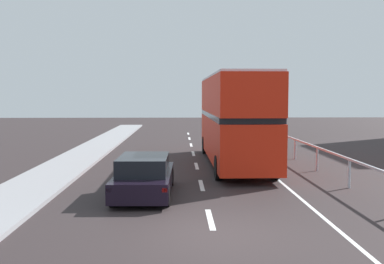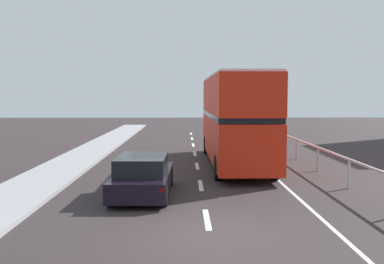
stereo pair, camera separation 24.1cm
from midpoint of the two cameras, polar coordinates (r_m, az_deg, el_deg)
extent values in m
cube|color=#2D2526|center=(11.42, 2.85, -12.94)|extent=(73.48, 120.00, 0.10)
cube|color=silver|center=(12.52, 2.49, -11.11)|extent=(0.16, 2.09, 0.01)
cube|color=silver|center=(17.09, 1.52, -6.83)|extent=(0.16, 2.09, 0.01)
cube|color=silver|center=(21.72, 0.97, -4.37)|extent=(0.16, 2.09, 0.01)
cube|color=silver|center=(26.38, 0.62, -2.78)|extent=(0.16, 2.09, 0.01)
cube|color=silver|center=(31.05, 0.37, -1.66)|extent=(0.16, 2.09, 0.01)
cube|color=silver|center=(35.73, 0.19, -0.84)|extent=(0.16, 2.09, 0.01)
cube|color=silver|center=(40.41, 0.05, -0.21)|extent=(0.16, 2.09, 0.01)
cube|color=silver|center=(20.53, 10.07, -4.97)|extent=(0.12, 46.00, 0.01)
cube|color=#AFB4BE|center=(20.94, 16.18, -1.94)|extent=(0.08, 42.00, 0.08)
cylinder|color=#AFB4BE|center=(17.43, 19.86, -5.10)|extent=(0.10, 0.10, 1.07)
cylinder|color=#AFB4BE|center=(21.00, 16.15, -3.39)|extent=(0.10, 0.10, 1.07)
cylinder|color=#AFB4BE|center=(24.64, 13.54, -2.18)|extent=(0.10, 0.10, 1.07)
cylinder|color=#AFB4BE|center=(28.33, 11.60, -1.28)|extent=(0.10, 0.10, 1.07)
cylinder|color=#AFB4BE|center=(32.05, 10.12, -0.58)|extent=(0.10, 0.10, 1.07)
cylinder|color=#AFB4BE|center=(35.79, 8.94, -0.03)|extent=(0.10, 0.10, 1.07)
cylinder|color=#AFB4BE|center=(39.55, 7.99, 0.42)|extent=(0.10, 0.10, 1.07)
cube|color=red|center=(22.13, 5.78, -0.72)|extent=(2.60, 11.32, 1.99)
cube|color=black|center=(22.06, 5.81, 2.16)|extent=(2.61, 10.87, 0.24)
cube|color=red|center=(22.04, 5.83, 4.71)|extent=(2.60, 11.32, 1.72)
cube|color=silver|center=(22.06, 5.85, 7.08)|extent=(2.55, 11.09, 0.10)
cube|color=black|center=(27.70, 4.32, 0.56)|extent=(2.26, 0.06, 1.39)
cube|color=yellow|center=(27.64, 4.35, 5.59)|extent=(1.51, 0.05, 0.28)
cylinder|color=black|center=(26.32, 2.11, -1.71)|extent=(0.29, 1.00, 1.00)
cylinder|color=black|center=(26.57, 7.09, -1.68)|extent=(0.29, 1.00, 1.00)
cylinder|color=black|center=(18.12, 3.73, -4.59)|extent=(0.29, 1.00, 1.00)
cylinder|color=black|center=(18.47, 10.92, -4.49)|extent=(0.29, 1.00, 1.00)
cube|color=black|center=(15.44, -5.85, -6.23)|extent=(1.94, 4.61, 0.63)
cube|color=black|center=(15.12, -5.97, -4.15)|extent=(1.67, 2.55, 0.58)
cube|color=red|center=(13.35, -10.43, -7.32)|extent=(0.16, 0.06, 0.12)
cube|color=red|center=(13.14, -3.36, -7.43)|extent=(0.16, 0.06, 0.12)
cylinder|color=black|center=(17.12, -8.07, -5.78)|extent=(0.22, 0.64, 0.64)
cylinder|color=black|center=(16.96, -2.44, -5.83)|extent=(0.22, 0.64, 0.64)
cylinder|color=black|center=(14.07, -9.98, -8.08)|extent=(0.22, 0.64, 0.64)
cylinder|color=black|center=(13.87, -3.09, -8.20)|extent=(0.22, 0.64, 0.64)
camera|label=1|loc=(0.12, -89.64, 0.03)|focal=41.58mm
camera|label=2|loc=(0.12, 90.36, -0.03)|focal=41.58mm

